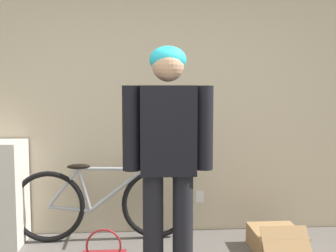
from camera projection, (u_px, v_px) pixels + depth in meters
name	position (u px, v px, depth m)	size (l,w,h in m)	color
wall_back	(146.00, 104.00, 3.95)	(8.00, 0.07, 2.60)	beige
person	(168.00, 147.00, 2.79)	(0.65, 0.25, 1.75)	black
bicycle	(103.00, 203.00, 3.76)	(1.72, 0.46, 0.76)	black
cardboard_box	(276.00, 240.00, 3.52)	(0.43, 0.55, 0.29)	#A87F51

